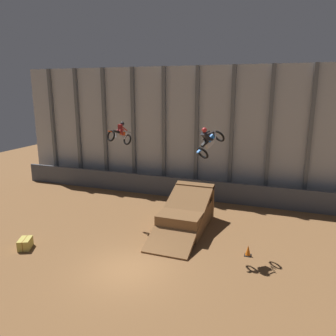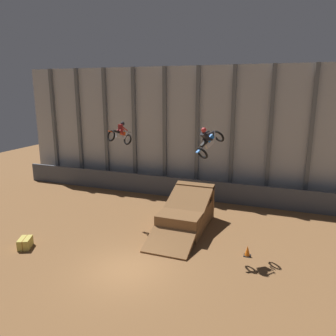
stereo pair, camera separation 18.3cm
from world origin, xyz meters
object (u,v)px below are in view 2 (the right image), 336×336
rider_bike_left_air (120,134)px  traffic_cone_near_ramp (247,251)px  hay_bale_trackside (25,243)px  dirt_ramp (187,214)px  rider_bike_right_air (209,141)px

rider_bike_left_air → traffic_cone_near_ramp: rider_bike_left_air is taller
rider_bike_left_air → traffic_cone_near_ramp: (8.81, -2.82, -5.34)m
rider_bike_left_air → hay_bale_trackside: size_ratio=1.69×
dirt_ramp → traffic_cone_near_ramp: 4.88m
dirt_ramp → rider_bike_right_air: rider_bike_right_air is taller
dirt_ramp → hay_bale_trackside: (-7.43, -5.89, -0.53)m
rider_bike_left_air → hay_bale_trackside: bearing=-91.7°
rider_bike_right_air → traffic_cone_near_ramp: rider_bike_right_air is taller
traffic_cone_near_ramp → hay_bale_trackside: traffic_cone_near_ramp is taller
dirt_ramp → hay_bale_trackside: dirt_ramp is taller
rider_bike_left_air → rider_bike_right_air: bearing=2.4°
rider_bike_left_air → hay_bale_trackside: rider_bike_left_air is taller
hay_bale_trackside → rider_bike_left_air: bearing=66.0°
rider_bike_right_air → hay_bale_trackside: size_ratio=1.68×
rider_bike_right_air → rider_bike_left_air: bearing=-168.0°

